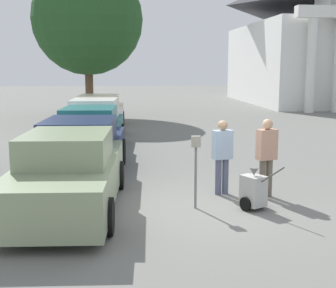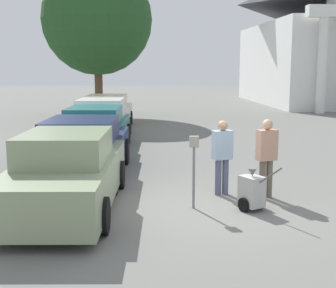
# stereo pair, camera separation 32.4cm
# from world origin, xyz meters

# --- Properties ---
(ground_plane) EXTENTS (120.00, 120.00, 0.00)m
(ground_plane) POSITION_xyz_m (0.00, 0.00, 0.00)
(ground_plane) COLOR slate
(parked_car_sage) EXTENTS (2.15, 4.97, 1.56)m
(parked_car_sage) POSITION_xyz_m (-2.65, 0.18, 0.71)
(parked_car_sage) COLOR gray
(parked_car_sage) RESTS_ON ground_plane
(parked_car_navy) EXTENTS (2.26, 5.38, 1.52)m
(parked_car_navy) POSITION_xyz_m (-2.65, 2.79, 0.71)
(parked_car_navy) COLOR #19234C
(parked_car_navy) RESTS_ON ground_plane
(parked_car_teal) EXTENTS (2.22, 5.32, 1.51)m
(parked_car_teal) POSITION_xyz_m (-2.65, 6.36, 0.71)
(parked_car_teal) COLOR #23666B
(parked_car_teal) RESTS_ON ground_plane
(parked_car_white) EXTENTS (2.23, 4.85, 1.59)m
(parked_car_white) POSITION_xyz_m (-2.65, 8.99, 0.74)
(parked_car_white) COLOR silver
(parked_car_white) RESTS_ON ground_plane
(parked_car_cream) EXTENTS (2.26, 5.07, 1.54)m
(parked_car_cream) POSITION_xyz_m (-2.65, 12.35, 0.71)
(parked_car_cream) COLOR beige
(parked_car_cream) RESTS_ON ground_plane
(parking_meter) EXTENTS (0.18, 0.09, 1.46)m
(parking_meter) POSITION_xyz_m (-0.17, 0.02, 1.01)
(parking_meter) COLOR slate
(parking_meter) RESTS_ON ground_plane
(person_worker) EXTENTS (0.46, 0.31, 1.65)m
(person_worker) POSITION_xyz_m (0.57, 0.99, 0.93)
(person_worker) COLOR #515670
(person_worker) RESTS_ON ground_plane
(person_supervisor) EXTENTS (0.46, 0.33, 1.70)m
(person_supervisor) POSITION_xyz_m (1.47, 0.69, 0.97)
(person_supervisor) COLOR #665B4C
(person_supervisor) RESTS_ON ground_plane
(equipment_cart) EXTENTS (0.66, 0.96, 1.00)m
(equipment_cart) POSITION_xyz_m (0.95, -0.17, 0.39)
(equipment_cart) COLOR #B2B2AD
(equipment_cart) RESTS_ON ground_plane
(church) EXTENTS (8.74, 15.47, 26.59)m
(church) POSITION_xyz_m (12.35, 25.87, 5.97)
(church) COLOR white
(church) RESTS_ON ground_plane
(shade_tree) EXTENTS (5.98, 5.98, 8.30)m
(shade_tree) POSITION_xyz_m (-3.41, 17.39, 5.30)
(shade_tree) COLOR brown
(shade_tree) RESTS_ON ground_plane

